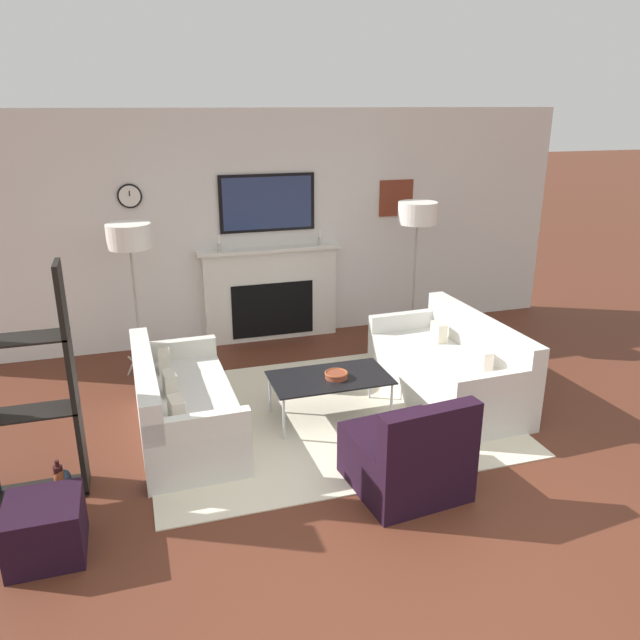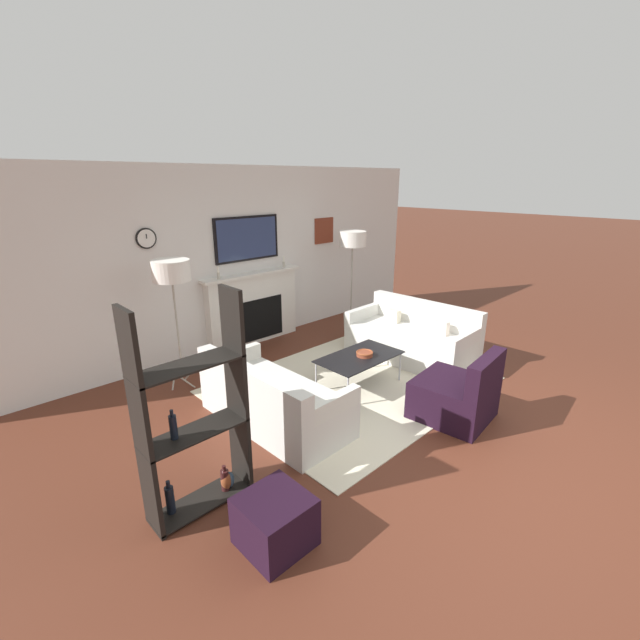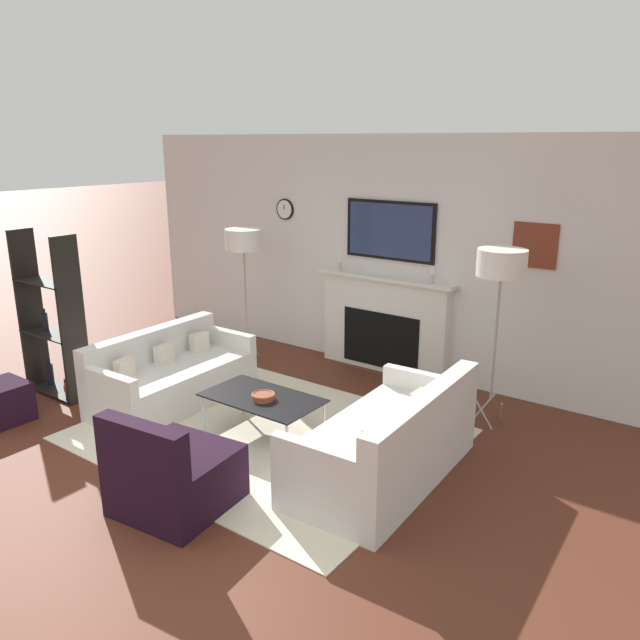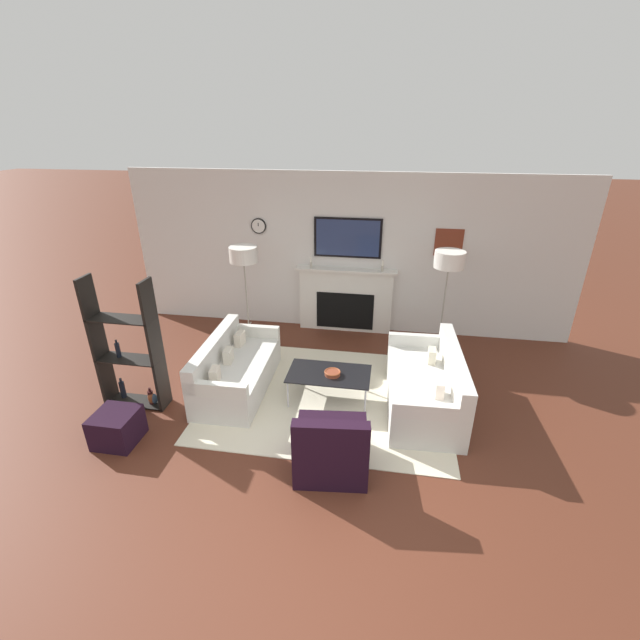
# 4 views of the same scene
# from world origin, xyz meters

# --- Properties ---
(ground_plane) EXTENTS (60.00, 60.00, 0.00)m
(ground_plane) POSITION_xyz_m (0.00, 0.00, 0.00)
(ground_plane) COLOR #56291B
(fireplace_wall) EXTENTS (7.55, 0.28, 2.70)m
(fireplace_wall) POSITION_xyz_m (0.00, 4.40, 1.22)
(fireplace_wall) COLOR silver
(fireplace_wall) RESTS_ON ground_plane
(area_rug) EXTENTS (3.19, 2.54, 0.01)m
(area_rug) POSITION_xyz_m (0.00, 2.18, 0.01)
(area_rug) COLOR beige
(area_rug) RESTS_ON ground_plane
(couch_left) EXTENTS (0.83, 1.71, 0.74)m
(couch_left) POSITION_xyz_m (-1.29, 2.18, 0.27)
(couch_left) COLOR silver
(couch_left) RESTS_ON ground_plane
(couch_right) EXTENTS (0.94, 1.82, 0.80)m
(couch_right) POSITION_xyz_m (1.29, 2.18, 0.28)
(couch_right) COLOR silver
(couch_right) RESTS_ON ground_plane
(armchair) EXTENTS (0.83, 0.84, 0.80)m
(armchair) POSITION_xyz_m (0.24, 0.88, 0.27)
(armchair) COLOR black
(armchair) RESTS_ON ground_plane
(coffee_table) EXTENTS (1.07, 0.61, 0.41)m
(coffee_table) POSITION_xyz_m (0.03, 2.11, 0.39)
(coffee_table) COLOR black
(coffee_table) RESTS_ON ground_plane
(decorative_bowl) EXTENTS (0.21, 0.21, 0.06)m
(decorative_bowl) POSITION_xyz_m (0.08, 2.07, 0.45)
(decorative_bowl) COLOR brown
(decorative_bowl) RESTS_ON coffee_table
(floor_lamp_left) EXTENTS (0.44, 0.44, 1.63)m
(floor_lamp_left) POSITION_xyz_m (-1.57, 3.65, 1.48)
(floor_lamp_left) COLOR #9E998E
(floor_lamp_left) RESTS_ON ground_plane
(floor_lamp_right) EXTENTS (0.45, 0.45, 1.70)m
(floor_lamp_right) POSITION_xyz_m (1.57, 3.65, 1.55)
(floor_lamp_right) COLOR #9E998E
(floor_lamp_right) RESTS_ON ground_plane
(shelf_unit) EXTENTS (0.82, 0.28, 1.74)m
(shelf_unit) POSITION_xyz_m (-2.44, 1.62, 0.76)
(shelf_unit) COLOR black
(shelf_unit) RESTS_ON ground_plane
(ottoman) EXTENTS (0.47, 0.47, 0.38)m
(ottoman) POSITION_xyz_m (-2.26, 0.90, 0.19)
(ottoman) COLOR black
(ottoman) RESTS_ON ground_plane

